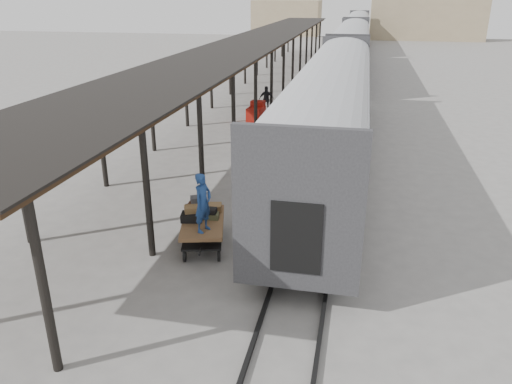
{
  "coord_description": "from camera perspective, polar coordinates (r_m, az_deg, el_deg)",
  "views": [
    {
      "loc": [
        4.41,
        -14.27,
        7.33
      ],
      "look_at": [
        1.52,
        -0.55,
        1.7
      ],
      "focal_mm": 35.0,
      "sensor_mm": 36.0,
      "label": 1
    }
  ],
  "objects": [
    {
      "name": "suitcase_stack",
      "position": [
        15.57,
        -6.44,
        -2.01
      ],
      "size": [
        1.24,
        1.4,
        0.59
      ],
      "rotation": [
        0.0,
        0.0,
        0.25
      ],
      "color": "#37373A",
      "rests_on": "baggage_cart"
    },
    {
      "name": "ground",
      "position": [
        16.64,
        -4.76,
        -4.35
      ],
      "size": [
        160.0,
        160.0,
        0.0
      ],
      "primitive_type": "plane",
      "color": "slate",
      "rests_on": "ground"
    },
    {
      "name": "building_far",
      "position": [
        92.83,
        18.84,
        18.72
      ],
      "size": [
        18.0,
        10.0,
        8.0
      ],
      "primitive_type": "cube",
      "color": "tan",
      "rests_on": "ground"
    },
    {
      "name": "rails",
      "position": [
        48.83,
        10.6,
        12.94
      ],
      "size": [
        1.54,
        150.0,
        0.12
      ],
      "color": "black",
      "rests_on": "ground"
    },
    {
      "name": "pedestrian",
      "position": [
        33.07,
        1.21,
        10.56
      ],
      "size": [
        1.05,
        0.59,
        1.7
      ],
      "primitive_type": "imported",
      "rotation": [
        0.0,
        0.0,
        3.33
      ],
      "color": "black",
      "rests_on": "ground"
    },
    {
      "name": "luggage_tug",
      "position": [
        30.41,
        0.02,
        9.02
      ],
      "size": [
        0.98,
        1.48,
        1.25
      ],
      "rotation": [
        0.0,
        0.0,
        -0.09
      ],
      "color": "maroon",
      "rests_on": "ground"
    },
    {
      "name": "building_left",
      "position": [
        97.44,
        3.57,
        19.28
      ],
      "size": [
        12.0,
        8.0,
        6.0
      ],
      "primitive_type": "cube",
      "color": "tan",
      "rests_on": "ground"
    },
    {
      "name": "canopy",
      "position": [
        39.2,
        0.37,
        17.0
      ],
      "size": [
        4.9,
        64.3,
        4.15
      ],
      "color": "#422B19",
      "rests_on": "ground"
    },
    {
      "name": "train",
      "position": [
        48.3,
        10.81,
        15.99
      ],
      "size": [
        3.45,
        76.01,
        4.01
      ],
      "color": "silver",
      "rests_on": "ground"
    },
    {
      "name": "porter",
      "position": [
        14.31,
        -6.08,
        -1.24
      ],
      "size": [
        0.61,
        0.75,
        1.76
      ],
      "primitive_type": "imported",
      "rotation": [
        0.0,
        0.0,
        1.23
      ],
      "color": "navy",
      "rests_on": "baggage_cart"
    },
    {
      "name": "baggage_cart",
      "position": [
        15.4,
        -6.08,
        -3.98
      ],
      "size": [
        1.8,
        2.63,
        0.86
      ],
      "rotation": [
        0.0,
        0.0,
        0.25
      ],
      "color": "brown",
      "rests_on": "ground"
    }
  ]
}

